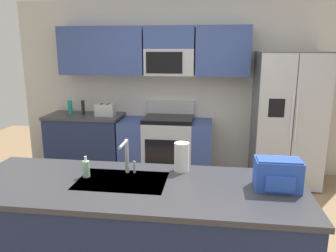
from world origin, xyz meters
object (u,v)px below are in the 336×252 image
(refrigerator, at_px, (287,119))
(sink_faucet, at_px, (127,154))
(pepper_mill, at_px, (83,108))
(backpack, at_px, (278,174))
(soap_dispenser, at_px, (86,169))
(bottle_teal, at_px, (70,107))
(range_oven, at_px, (166,146))
(paper_towel_roll, at_px, (182,157))
(toaster, at_px, (105,110))

(refrigerator, relative_size, sink_faucet, 6.56)
(pepper_mill, bearing_deg, backpack, -44.96)
(soap_dispenser, height_order, backpack, backpack)
(bottle_teal, distance_m, backpack, 3.60)
(soap_dispenser, xyz_separation_m, backpack, (1.45, -0.04, 0.05))
(range_oven, relative_size, backpack, 4.25)
(pepper_mill, distance_m, bottle_teal, 0.22)
(paper_towel_roll, distance_m, backpack, 0.76)
(refrigerator, distance_m, backpack, 2.42)
(pepper_mill, relative_size, soap_dispenser, 1.28)
(pepper_mill, distance_m, backpack, 3.42)
(pepper_mill, xyz_separation_m, sink_faucet, (1.28, -2.27, 0.06))
(range_oven, height_order, bottle_teal, bottle_teal)
(range_oven, relative_size, toaster, 4.86)
(sink_faucet, relative_size, paper_towel_roll, 1.17)
(toaster, distance_m, bottle_teal, 0.59)
(toaster, bearing_deg, refrigerator, -0.42)
(range_oven, distance_m, soap_dispenser, 2.46)
(bottle_teal, distance_m, paper_towel_roll, 2.90)
(range_oven, xyz_separation_m, paper_towel_roll, (0.43, -2.15, 0.58))
(bottle_teal, relative_size, paper_towel_roll, 0.88)
(bottle_teal, bearing_deg, sink_faucet, -56.95)
(toaster, relative_size, paper_towel_roll, 1.17)
(range_oven, xyz_separation_m, backpack, (1.14, -2.42, 0.57))
(sink_faucet, bearing_deg, range_oven, 90.02)
(soap_dispenser, bearing_deg, toaster, 104.72)
(refrigerator, xyz_separation_m, bottle_teal, (-3.21, 0.10, 0.08))
(pepper_mill, bearing_deg, refrigerator, -1.33)
(refrigerator, xyz_separation_m, backpack, (-0.57, -2.35, 0.09))
(sink_faucet, height_order, soap_dispenser, sink_faucet)
(range_oven, height_order, soap_dispenser, range_oven)
(sink_faucet, bearing_deg, toaster, 112.36)
(bottle_teal, bearing_deg, pepper_mill, -7.18)
(bottle_teal, bearing_deg, backpack, -42.79)
(range_oven, height_order, refrigerator, refrigerator)
(pepper_mill, xyz_separation_m, paper_towel_roll, (1.71, -2.14, 0.01))
(toaster, relative_size, backpack, 0.88)
(refrigerator, distance_m, pepper_mill, 2.99)
(toaster, relative_size, pepper_mill, 1.28)
(pepper_mill, bearing_deg, bottle_teal, 172.82)
(backpack, bearing_deg, refrigerator, 76.41)
(pepper_mill, bearing_deg, paper_towel_roll, -51.49)
(bottle_teal, height_order, sink_faucet, sink_faucet)
(soap_dispenser, bearing_deg, refrigerator, 48.90)
(pepper_mill, height_order, soap_dispenser, pepper_mill)
(refrigerator, height_order, toaster, refrigerator)
(toaster, bearing_deg, pepper_mill, 172.14)
(toaster, bearing_deg, sink_faucet, -67.64)
(sink_faucet, bearing_deg, backpack, -7.17)
(pepper_mill, height_order, backpack, backpack)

